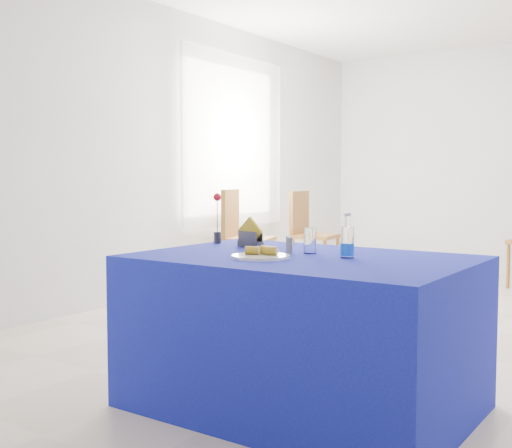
{
  "coord_description": "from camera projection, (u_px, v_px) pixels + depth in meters",
  "views": [
    {
      "loc": [
        1.8,
        -4.84,
        1.14
      ],
      "look_at": [
        0.03,
        -2.3,
        0.92
      ],
      "focal_mm": 45.0,
      "sensor_mm": 36.0,
      "label": 1
    }
  ],
  "objects": [
    {
      "name": "floor",
      "position": [
        418.0,
        323.0,
        5.08
      ],
      "size": [
        7.0,
        7.0,
        0.0
      ],
      "primitive_type": "plane",
      "color": "beige",
      "rests_on": "ground"
    },
    {
      "name": "room_shell",
      "position": [
        422.0,
        100.0,
        4.95
      ],
      "size": [
        7.0,
        7.0,
        7.0
      ],
      "color": "silver",
      "rests_on": "ground"
    },
    {
      "name": "window_pane",
      "position": [
        230.0,
        141.0,
        7.03
      ],
      "size": [
        0.04,
        1.5,
        1.6
      ],
      "primitive_type": "cube",
      "color": "white",
      "rests_on": "room_shell"
    },
    {
      "name": "curtain",
      "position": [
        235.0,
        141.0,
        6.99
      ],
      "size": [
        0.04,
        1.75,
        1.85
      ],
      "primitive_type": "cube",
      "color": "white",
      "rests_on": "room_shell"
    },
    {
      "name": "plate",
      "position": [
        261.0,
        256.0,
        3.07
      ],
      "size": [
        0.28,
        0.28,
        0.01
      ],
      "primitive_type": "cylinder",
      "color": "white",
      "rests_on": "blue_table"
    },
    {
      "name": "drinking_glass",
      "position": [
        310.0,
        241.0,
        3.26
      ],
      "size": [
        0.06,
        0.06,
        0.13
      ],
      "primitive_type": "cylinder",
      "color": "white",
      "rests_on": "blue_table"
    },
    {
      "name": "salt_shaker",
      "position": [
        288.0,
        244.0,
        3.33
      ],
      "size": [
        0.03,
        0.03,
        0.08
      ],
      "primitive_type": "cylinder",
      "color": "gray",
      "rests_on": "blue_table"
    },
    {
      "name": "pepper_shaker",
      "position": [
        289.0,
        245.0,
        3.25
      ],
      "size": [
        0.03,
        0.03,
        0.08
      ],
      "primitive_type": "cylinder",
      "color": "slate",
      "rests_on": "blue_table"
    },
    {
      "name": "blue_table",
      "position": [
        302.0,
        332.0,
        3.18
      ],
      "size": [
        1.6,
        1.1,
        0.76
      ],
      "color": "#101398",
      "rests_on": "floor"
    },
    {
      "name": "water_bottle",
      "position": [
        347.0,
        243.0,
        3.08
      ],
      "size": [
        0.07,
        0.07,
        0.21
      ],
      "color": "white",
      "rests_on": "blue_table"
    },
    {
      "name": "napkin_holder",
      "position": [
        250.0,
        238.0,
        3.55
      ],
      "size": [
        0.16,
        0.08,
        0.17
      ],
      "color": "#35363A",
      "rests_on": "blue_table"
    },
    {
      "name": "rose_vase",
      "position": [
        217.0,
        220.0,
        3.75
      ],
      "size": [
        0.05,
        0.05,
        0.3
      ],
      "color": "#232428",
      "rests_on": "blue_table"
    },
    {
      "name": "chair_win_a",
      "position": [
        241.0,
        231.0,
        6.67
      ],
      "size": [
        0.58,
        0.58,
        1.03
      ],
      "rotation": [
        0.0,
        0.0,
        1.89
      ],
      "color": "olive",
      "rests_on": "floor"
    },
    {
      "name": "chair_win_b",
      "position": [
        308.0,
        229.0,
        7.23
      ],
      "size": [
        0.49,
        0.49,
        1.0
      ],
      "rotation": [
        0.0,
        0.0,
        1.68
      ],
      "color": "olive",
      "rests_on": "floor"
    },
    {
      "name": "banana_pieces",
      "position": [
        263.0,
        250.0,
        3.09
      ],
      "size": [
        0.16,
        0.11,
        0.04
      ],
      "color": "yellow",
      "rests_on": "plate"
    }
  ]
}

